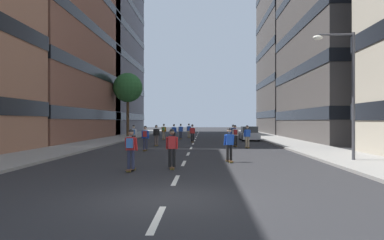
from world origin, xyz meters
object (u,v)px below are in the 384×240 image
at_px(skater_9, 134,134).
at_px(skater_11, 174,131).
at_px(skater_3, 164,131).
at_px(skater_5, 172,147).
at_px(skater_6, 233,133).
at_px(streetlamp_right, 346,81).
at_px(skater_13, 247,135).
at_px(skater_1, 189,130).
at_px(skater_4, 192,132).
at_px(skater_0, 181,131).
at_px(skater_8, 156,134).
at_px(skater_10, 235,134).
at_px(street_tree_near, 128,88).
at_px(skater_12, 229,143).
at_px(parked_car_near, 249,134).
at_px(skater_2, 131,147).
at_px(skater_7, 145,137).

height_order(skater_9, skater_11, same).
relative_size(skater_3, skater_5, 1.00).
relative_size(skater_6, skater_11, 1.00).
distance_m(streetlamp_right, skater_13, 10.67).
bearing_deg(skater_1, skater_4, -85.43).
relative_size(skater_0, skater_11, 1.00).
bearing_deg(skater_11, skater_13, -56.61).
bearing_deg(skater_1, skater_9, -104.72).
height_order(skater_8, skater_10, same).
distance_m(skater_0, skater_11, 3.38).
bearing_deg(skater_0, skater_4, -75.95).
relative_size(skater_11, skater_13, 1.00).
xyz_separation_m(skater_4, skater_5, (-0.27, -19.22, 0.00)).
relative_size(streetlamp_right, skater_5, 3.65).
height_order(skater_1, skater_4, same).
relative_size(skater_4, skater_13, 1.00).
bearing_deg(skater_5, skater_9, 108.12).
height_order(skater_8, skater_11, same).
height_order(skater_0, skater_1, same).
height_order(street_tree_near, skater_11, street_tree_near).
height_order(skater_1, skater_5, same).
xyz_separation_m(streetlamp_right, skater_1, (-9.16, 25.95, -3.15)).
bearing_deg(skater_4, street_tree_near, 128.22).
bearing_deg(skater_9, skater_10, 0.21).
distance_m(streetlamp_right, skater_12, 6.74).
bearing_deg(skater_6, skater_10, -92.55).
height_order(skater_5, skater_11, same).
height_order(skater_5, skater_9, same).
bearing_deg(skater_5, skater_11, 94.68).
relative_size(skater_3, skater_8, 1.00).
xyz_separation_m(skater_3, skater_9, (-1.26, -10.93, 0.00)).
distance_m(parked_car_near, skater_9, 14.04).
relative_size(skater_8, skater_9, 1.00).
relative_size(skater_4, skater_10, 1.00).
bearing_deg(skater_11, parked_car_near, 3.39).
bearing_deg(skater_0, skater_10, -66.01).
bearing_deg(skater_4, skater_13, -57.43).
distance_m(streetlamp_right, skater_4, 18.80).
relative_size(skater_0, skater_1, 1.00).
xyz_separation_m(skater_2, skater_3, (-1.52, 25.31, 0.00)).
distance_m(street_tree_near, skater_10, 21.77).
xyz_separation_m(skater_1, skater_7, (-2.26, -19.39, 0.03)).
bearing_deg(parked_car_near, skater_13, -98.03).
xyz_separation_m(skater_1, skater_5, (0.49, -28.65, 0.00)).
height_order(skater_2, skater_5, same).
relative_size(skater_3, skater_6, 1.00).
relative_size(skater_2, skater_12, 1.00).
height_order(skater_0, skater_12, same).
distance_m(skater_3, skater_7, 15.27).
relative_size(skater_0, skater_4, 1.00).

